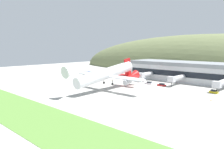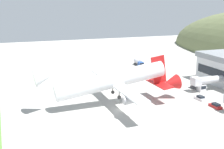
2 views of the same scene
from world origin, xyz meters
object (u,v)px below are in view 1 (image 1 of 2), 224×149
object	(u,v)px
jetway_1	(176,78)
box_truck	(88,73)
service_car_2	(162,85)
jetway_2	(221,83)
jetway_0	(145,75)
traffic_cone_1	(211,100)
terminal_building	(193,71)
fuel_truck	(140,79)
traffic_cone_0	(111,80)
service_car_0	(149,83)
service_car_3	(214,92)
cargo_airplane	(107,74)

from	to	relation	value
jetway_1	box_truck	bearing A→B (deg)	-177.44
service_car_2	jetway_2	bearing A→B (deg)	13.04
jetway_0	traffic_cone_1	size ratio (longest dim) A/B	22.34
terminal_building	fuel_truck	xyz separation A→B (m)	(-24.00, -19.76, -5.10)
jetway_2	traffic_cone_0	world-z (taller)	jetway_2
service_car_0	traffic_cone_1	distance (m)	41.66
fuel_truck	traffic_cone_0	distance (m)	17.91
jetway_1	fuel_truck	distance (m)	23.37
terminal_building	traffic_cone_0	xyz separation A→B (m)	(-37.38, -31.60, -6.31)
jetway_0	box_truck	distance (m)	48.39
jetway_2	service_car_2	size ratio (longest dim) A/B	3.54
jetway_1	terminal_building	bearing A→B (deg)	87.72
service_car_3	jetway_0	bearing A→B (deg)	169.27
fuel_truck	traffic_cone_1	world-z (taller)	fuel_truck
jetway_2	fuel_truck	size ratio (longest dim) A/B	2.39
terminal_building	service_car_0	bearing A→B (deg)	-117.97
cargo_airplane	jetway_1	bearing A→B (deg)	63.39
service_car_0	traffic_cone_0	world-z (taller)	service_car_0
service_car_3	traffic_cone_1	bearing A→B (deg)	-74.99
cargo_airplane	traffic_cone_0	world-z (taller)	cargo_airplane
service_car_3	fuel_truck	bearing A→B (deg)	172.02
traffic_cone_0	service_car_2	bearing A→B (deg)	9.87
traffic_cone_1	jetway_1	bearing A→B (deg)	139.26
terminal_building	traffic_cone_1	xyz separation A→B (m)	(24.88, -41.48, -6.31)
cargo_airplane	fuel_truck	bearing A→B (deg)	99.02
jetway_2	service_car_0	size ratio (longest dim) A/B	3.60
fuel_truck	traffic_cone_0	world-z (taller)	fuel_truck
jetway_2	traffic_cone_0	xyz separation A→B (m)	(-59.12, -11.87, -3.71)
jetway_1	traffic_cone_1	xyz separation A→B (m)	(25.65, -22.09, -3.71)
traffic_cone_1	service_car_3	bearing A→B (deg)	105.01
terminal_building	jetway_2	xyz separation A→B (m)	(21.74, -19.73, -2.60)
jetway_1	cargo_airplane	bearing A→B (deg)	-116.61
jetway_2	service_car_3	world-z (taller)	jetway_2
cargo_airplane	service_car_2	bearing A→B (deg)	65.96
traffic_cone_1	fuel_truck	bearing A→B (deg)	156.04
service_car_2	service_car_3	size ratio (longest dim) A/B	1.22
terminal_building	fuel_truck	size ratio (longest dim) A/B	11.47
traffic_cone_0	cargo_airplane	bearing A→B (deg)	-50.64
jetway_2	service_car_0	bearing A→B (deg)	-170.06
jetway_2	service_car_2	distance (m)	28.37
cargo_airplane	fuel_truck	size ratio (longest dim) A/B	6.92
jetway_0	service_car_2	size ratio (longest dim) A/B	2.81
jetway_0	terminal_building	bearing A→B (deg)	39.35
service_car_2	traffic_cone_0	world-z (taller)	service_car_2
jetway_0	jetway_2	bearing A→B (deg)	-2.33
fuel_truck	traffic_cone_1	size ratio (longest dim) A/B	11.78
cargo_airplane	box_truck	bearing A→B (deg)	148.01
cargo_airplane	service_car_0	distance (m)	30.02
jetway_1	traffic_cone_1	distance (m)	34.05
service_car_3	traffic_cone_0	distance (m)	58.39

